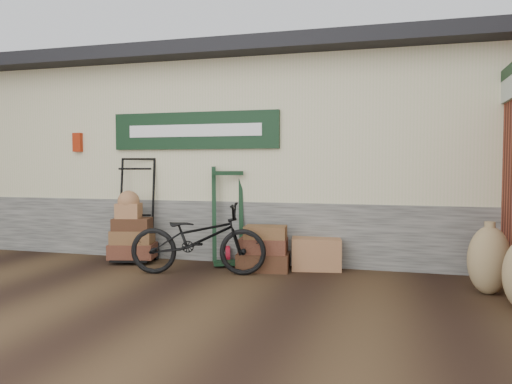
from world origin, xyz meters
TOP-DOWN VIEW (x-y plane):
  - ground at (0.00, 0.00)m, footprint 80.00×80.00m
  - station_building at (-0.01, 2.74)m, footprint 14.40×4.10m
  - porter_trolley at (-1.16, 0.74)m, footprint 0.91×0.76m
  - green_barrow at (0.26, 0.85)m, footprint 0.64×0.60m
  - suitcase_stack at (0.87, 0.58)m, footprint 0.75×0.52m
  - wicker_hamper at (1.55, 0.85)m, footprint 0.73×0.55m
  - bicycle at (0.10, 0.11)m, footprint 0.98×1.89m
  - burlap_sack_left at (3.61, 0.04)m, footprint 0.60×0.56m

SIDE VIEW (x-z plane):
  - ground at x=0.00m, z-range 0.00..0.00m
  - wicker_hamper at x=1.55m, z-range 0.00..0.44m
  - suitcase_stack at x=0.87m, z-range 0.00..0.62m
  - burlap_sack_left at x=3.61m, z-range 0.00..0.77m
  - bicycle at x=0.10m, z-range 0.00..1.05m
  - green_barrow at x=0.26m, z-range 0.00..1.41m
  - porter_trolley at x=-1.16m, z-range 0.00..1.58m
  - station_building at x=-0.01m, z-range 0.01..3.21m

